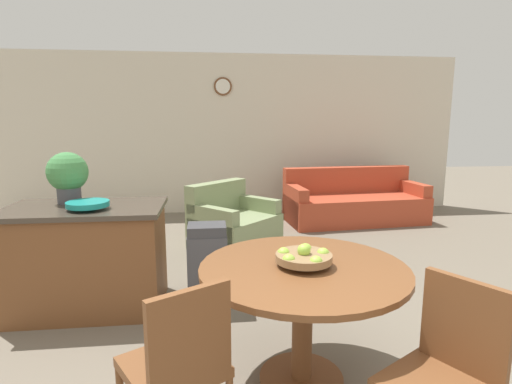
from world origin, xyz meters
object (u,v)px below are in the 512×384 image
Objects in this scene: dining_chair_near_left at (179,362)px; trash_bin at (208,266)px; kitchen_island at (88,258)px; armchair at (233,224)px; teal_bowl at (88,204)px; fruit_bowl at (304,257)px; dining_table at (303,293)px; potted_plant at (68,175)px; couch at (354,203)px; dining_chair_near_right at (448,371)px.

dining_chair_near_left is 1.60m from trash_bin.
armchair is (1.31, 1.61, -0.17)m from kitchen_island.
teal_bowl is 2.23m from armchair.
fruit_bowl reaches higher than armchair.
fruit_bowl is 1.99m from kitchen_island.
kitchen_island is (-0.88, 1.67, -0.05)m from dining_chair_near_left.
kitchen_island is (-1.57, 1.18, -0.13)m from dining_table.
dining_chair_near_left reaches higher than armchair.
potted_plant is 2.23m from armchair.
dining_chair_near_left reaches higher than fruit_bowl.
dining_chair_near_left is 2.05× the size of potted_plant.
dining_table is 1.87m from teal_bowl.
dining_chair_near_left is 2.71× the size of fruit_bowl.
couch is at bearing 50.02° from trash_bin.
trash_bin is (0.12, 1.59, -0.14)m from dining_chair_near_left.
kitchen_island is at bearing -44.97° from potted_plant.
dining_chair_near_right is 0.70× the size of kitchen_island.
couch is (2.42, 4.34, -0.21)m from dining_chair_near_left.
kitchen_island is (-2.06, 1.87, -0.05)m from dining_chair_near_right.
dining_chair_near_left reaches higher than dining_table.
couch is (1.24, 4.53, -0.21)m from dining_chair_near_right.
armchair is (1.47, 1.44, -0.86)m from potted_plant.
teal_bowl is (-1.99, 1.74, 0.43)m from dining_chair_near_right.
armchair is at bearing 95.34° from fruit_bowl.
couch is 2.26m from armchair.
potted_plant is 4.36m from couch.
dining_chair_near_left is at bearing -144.47° from fruit_bowl.
fruit_bowl is at bearing -37.74° from potted_plant.
dining_chair_near_left is at bearing -124.02° from couch.
trash_bin is 0.33× the size of couch.
kitchen_island is (-1.57, 1.18, -0.35)m from fruit_bowl.
potted_plant is (-1.73, 1.34, 0.33)m from fruit_bowl.
dining_table is 0.22m from fruit_bowl.
dining_chair_near_right is 0.90m from fruit_bowl.
teal_bowl reaches higher than dining_table.
trash_bin is (0.93, 0.05, -0.57)m from teal_bowl.
trash_bin is at bearing 117.28° from dining_table.
dining_chair_near_left is at bearing -144.52° from dining_table.
dining_table is 3.71× the size of fruit_bowl.
dining_chair_near_left and dining_chair_near_right have the same top height.
teal_bowl is at bearing -176.89° from trash_bin.
dining_table is at bearing -35.09° from teal_bowl.
potted_plant is at bearing 129.00° from teal_bowl.
armchair is at bearing 54.40° from teal_bowl.
dining_chair_near_left is 1.19m from dining_chair_near_right.
fruit_bowl is 2.21m from potted_plant.
couch is (3.30, 2.67, -0.16)m from kitchen_island.
dining_chair_near_right is 3.56m from armchair.
potted_plant is 0.20× the size of couch.
dining_table is 1.37× the size of dining_chair_near_left.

